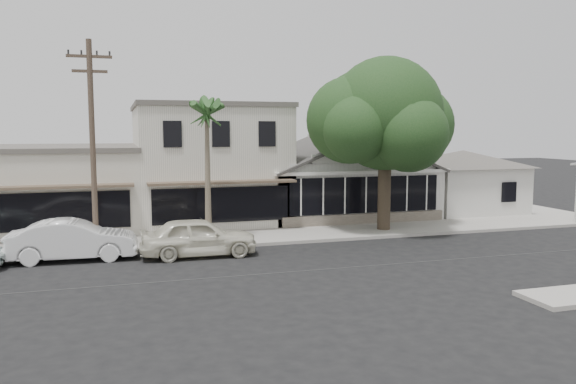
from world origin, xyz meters
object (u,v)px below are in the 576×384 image
object	(u,v)px
shade_tree	(382,117)
utility_pole	(93,142)
car_0	(199,237)
car_1	(73,240)

from	to	relation	value
shade_tree	utility_pole	bearing A→B (deg)	-173.42
car_0	shade_tree	distance (m)	11.63
utility_pole	shade_tree	world-z (taller)	shade_tree
car_0	car_1	distance (m)	5.06
car_0	shade_tree	size ratio (longest dim) A/B	0.54
utility_pole	car_0	xyz separation A→B (m)	(4.14, -1.51, -3.96)
utility_pole	car_1	distance (m)	4.11
utility_pole	car_1	xyz separation A→B (m)	(-0.86, -0.73, -3.96)
car_0	shade_tree	bearing A→B (deg)	-71.50
utility_pole	car_0	distance (m)	5.93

